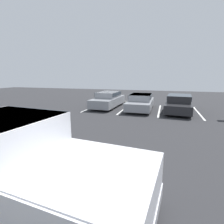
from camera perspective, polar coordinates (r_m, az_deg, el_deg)
name	(u,v)px	position (r m, az deg, el deg)	size (l,w,h in m)	color
stall_stripe_a	(94,107)	(15.08, -5.98, 1.72)	(0.12, 4.87, 0.01)	white
stall_stripe_b	(125,108)	(14.25, 4.19, 1.16)	(0.12, 4.87, 0.01)	white
stall_stripe_c	(159,110)	(13.92, 15.21, 0.51)	(0.12, 4.87, 0.01)	white
stall_stripe_d	(198,113)	(14.12, 26.34, -0.16)	(0.12, 4.87, 0.01)	white
pickup_truck	(15,162)	(4.20, -29.01, -14.17)	(5.82, 2.58, 1.84)	silver
parked_sedan_a	(108,99)	(14.81, -1.24, 4.23)	(1.86, 4.55, 1.28)	gray
parked_sedan_b	(141,101)	(13.88, 9.33, 3.44)	(1.80, 4.39, 1.21)	gray
parked_sedan_c	(179,103)	(13.68, 21.00, 2.78)	(2.09, 4.52, 1.25)	#232326
wheel_stop_curb	(118,102)	(17.50, 2.10, 3.41)	(1.72, 0.20, 0.14)	#B7B2A8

